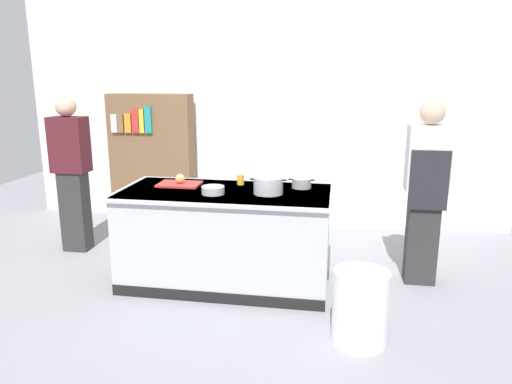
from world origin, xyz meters
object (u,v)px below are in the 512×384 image
juice_cup (241,180)px  onion (180,179)px  bookshelf (152,159)px  mixing_bowl (213,190)px  person_guest (72,171)px  stock_pot (268,185)px  person_chef (426,189)px  trash_bin (360,307)px  sauce_pan (302,183)px

juice_cup → onion: bearing=-167.4°
bookshelf → mixing_bowl: bearing=-55.3°
person_guest → stock_pot: bearing=93.1°
person_chef → person_guest: bearing=86.6°
trash_bin → juice_cup: bearing=134.5°
sauce_pan → person_chef: size_ratio=0.14×
onion → person_guest: 1.46m
sauce_pan → person_guest: (-2.55, 0.35, -0.03)m
onion → person_chef: size_ratio=0.05×
sauce_pan → trash_bin: (0.53, -1.10, -0.67)m
trash_bin → bookshelf: (-2.63, 2.67, 0.58)m
onion → mixing_bowl: size_ratio=0.45×
onion → juice_cup: onion is taller
stock_pot → bookshelf: (-1.82, 1.84, -0.12)m
sauce_pan → mixing_bowl: (-0.76, -0.37, -0.01)m
mixing_bowl → bookshelf: 2.36m
juice_cup → person_guest: bearing=170.9°
onion → juice_cup: bearing=12.6°
onion → bookshelf: bearing=119.7°
mixing_bowl → trash_bin: 1.62m
stock_pot → trash_bin: (0.81, -0.83, -0.70)m
sauce_pan → person_guest: bearing=172.2°
juice_cup → trash_bin: bearing=-45.5°
onion → trash_bin: bearing=-31.0°
sauce_pan → person_guest: 2.57m
person_guest → bookshelf: bearing=178.4°
onion → stock_pot: 0.90m
stock_pot → person_guest: bearing=164.6°
onion → mixing_bowl: 0.49m
person_chef → sauce_pan: bearing=94.9°
mixing_bowl → trash_bin: bearing=-29.6°
person_chef → mixing_bowl: bearing=104.2°
person_guest → mixing_bowl: bearing=86.6°
stock_pot → bookshelf: bookshelf is taller
trash_bin → person_chef: size_ratio=0.32×
onion → mixing_bowl: bearing=-35.1°
stock_pot → sauce_pan: stock_pot is taller
sauce_pan → person_chef: 1.14m
sauce_pan → onion: bearing=-175.5°
onion → trash_bin: onion is taller
mixing_bowl → stock_pot: bearing=11.0°
mixing_bowl → onion: bearing=144.9°
juice_cup → bookshelf: (-1.51, 1.53, -0.10)m
sauce_pan → juice_cup: 0.59m
stock_pot → mixing_bowl: stock_pot is taller
person_chef → onion: bearing=95.0°
trash_bin → bookshelf: bookshelf is taller
mixing_bowl → person_chef: size_ratio=0.12×
stock_pot → person_guest: size_ratio=0.19×
onion → sauce_pan: (1.16, 0.09, -0.02)m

